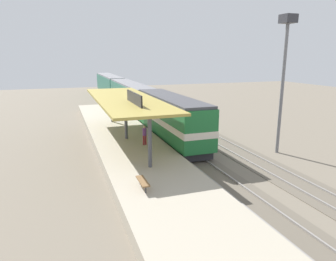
# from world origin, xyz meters

# --- Properties ---
(ground_plane) EXTENTS (120.00, 120.00, 0.00)m
(ground_plane) POSITION_xyz_m (2.00, 0.00, 0.00)
(ground_plane) COLOR #706656
(track_near) EXTENTS (3.20, 110.00, 0.16)m
(track_near) POSITION_xyz_m (0.00, 0.00, 0.03)
(track_near) COLOR #5F5649
(track_near) RESTS_ON ground
(track_far) EXTENTS (3.20, 110.00, 0.16)m
(track_far) POSITION_xyz_m (4.60, 0.00, 0.03)
(track_far) COLOR #5F5649
(track_far) RESTS_ON ground
(platform) EXTENTS (6.00, 44.00, 0.90)m
(platform) POSITION_xyz_m (-4.60, 0.00, 0.45)
(platform) COLOR #A89E89
(platform) RESTS_ON ground
(station_canopy) EXTENTS (5.20, 18.00, 4.70)m
(station_canopy) POSITION_xyz_m (-4.60, -0.09, 4.53)
(station_canopy) COLOR #47474C
(station_canopy) RESTS_ON platform
(platform_bench) EXTENTS (0.44, 1.70, 0.50)m
(platform_bench) POSITION_xyz_m (-6.00, -11.33, 1.34)
(platform_bench) COLOR #333338
(platform_bench) RESTS_ON platform
(locomotive) EXTENTS (2.93, 14.43, 4.44)m
(locomotive) POSITION_xyz_m (0.00, 0.65, 2.41)
(locomotive) COLOR #28282D
(locomotive) RESTS_ON track_near
(passenger_carriage_front) EXTENTS (2.90, 20.00, 4.24)m
(passenger_carriage_front) POSITION_xyz_m (0.00, 18.65, 2.31)
(passenger_carriage_front) COLOR #28282D
(passenger_carriage_front) RESTS_ON track_near
(passenger_carriage_rear) EXTENTS (2.90, 20.00, 4.24)m
(passenger_carriage_rear) POSITION_xyz_m (0.00, 39.45, 2.31)
(passenger_carriage_rear) COLOR #28282D
(passenger_carriage_rear) RESTS_ON track_near
(light_mast) EXTENTS (1.10, 1.10, 11.70)m
(light_mast) POSITION_xyz_m (7.80, -5.84, 8.40)
(light_mast) COLOR slate
(light_mast) RESTS_ON ground
(person_waiting) EXTENTS (0.34, 0.34, 1.71)m
(person_waiting) POSITION_xyz_m (-3.53, -2.56, 1.85)
(person_waiting) COLOR maroon
(person_waiting) RESTS_ON platform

